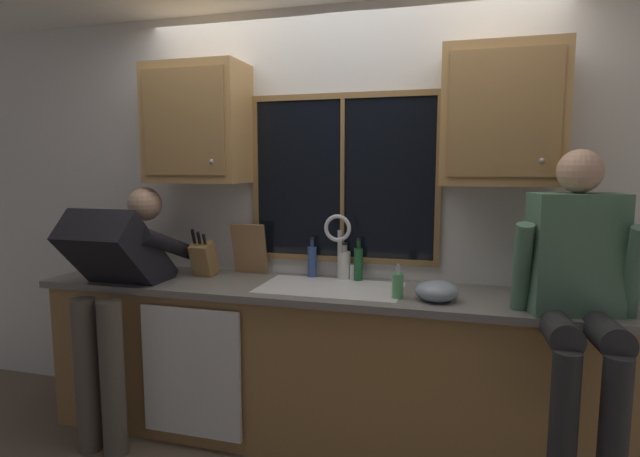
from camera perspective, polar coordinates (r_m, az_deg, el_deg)
The scene contains 23 objects.
back_wall at distance 3.16m, azimuth 2.61°, elevation 1.10°, with size 5.75×0.12×2.55m, color silver.
window_glass at distance 3.07m, azimuth 2.61°, elevation 5.61°, with size 1.10×0.02×0.95m, color black.
window_frame_top at distance 3.09m, azimuth 2.62°, elevation 14.77°, with size 1.17×0.02×0.04m, color olive.
window_frame_bottom at distance 3.12m, azimuth 2.51°, elevation -3.49°, with size 1.17×0.02×0.04m, color olive.
window_frame_left at distance 3.24m, azimuth -7.30°, elevation 5.63°, with size 0.04×0.02×0.95m, color olive.
window_frame_right at distance 2.99m, azimuth 13.27°, elevation 5.39°, with size 0.04×0.02×0.95m, color olive.
window_mullion_center at distance 3.06m, azimuth 2.56°, elevation 5.60°, with size 0.02×0.02×0.95m, color olive.
lower_cabinet_run at distance 3.03m, azimuth 0.95°, elevation -15.47°, with size 3.35×0.58×0.88m, color #A07744.
countertop at distance 2.87m, azimuth 0.87°, elevation -7.10°, with size 3.41×0.62×0.04m, color slate.
dishwasher_front at distance 3.01m, azimuth -14.39°, elevation -15.52°, with size 0.60×0.02×0.74m, color white.
upper_cabinet_left at distance 3.25m, azimuth -13.70°, elevation 11.40°, with size 0.61×0.36×0.72m.
upper_cabinet_right at distance 2.85m, azimuth 19.84°, elevation 11.84°, with size 0.61×0.36×0.72m.
sink at distance 2.90m, azimuth 1.20°, elevation -8.57°, with size 0.80×0.46×0.21m.
faucet at distance 2.99m, azimuth 2.22°, elevation -1.19°, with size 0.18×0.09×0.40m.
person_standing at distance 3.16m, azimuth -21.98°, elevation -5.76°, with size 0.53×0.72×1.47m.
person_sitting_on_counter at distance 2.53m, azimuth 27.16°, elevation -5.09°, with size 0.54×0.63×1.26m.
knife_block at distance 3.22m, azimuth -13.00°, elevation -3.38°, with size 0.12×0.18×0.32m.
cutting_board at distance 3.23m, azimuth -7.98°, elevation -2.31°, with size 0.22×0.02×0.33m, color #997047.
mixing_bowl at distance 2.66m, azimuth 13.07°, elevation -6.90°, with size 0.22×0.22×0.11m, color #8C99A8.
soap_dispenser at distance 2.66m, azimuth 8.78°, elevation -6.34°, with size 0.06×0.07×0.18m.
bottle_green_glass at distance 3.07m, azimuth 2.76°, elevation -4.04°, with size 0.08×0.08×0.22m.
bottle_tall_clear at distance 3.12m, azimuth -0.90°, elevation -3.67°, with size 0.06×0.06×0.25m.
bottle_amber_small at distance 3.03m, azimuth 4.36°, elevation -3.93°, with size 0.05×0.05×0.26m.
Camera 1 is at (0.72, -3.00, 1.60)m, focal length 28.30 mm.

